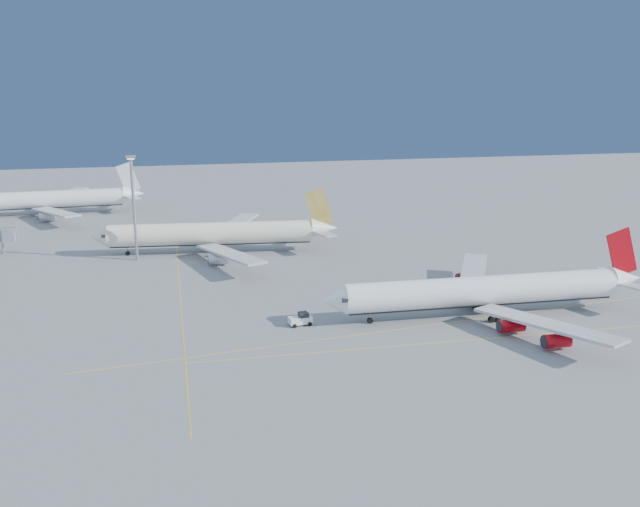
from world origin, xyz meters
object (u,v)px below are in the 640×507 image
at_px(pushback_tug, 301,319).
at_px(airliner_third, 49,200).
at_px(light_mast, 133,199).
at_px(airliner_etihad, 217,234).
at_px(airliner_virgin, 489,291).

bearing_deg(pushback_tug, airliner_third, 107.81).
distance_m(pushback_tug, light_mast, 67.67).
relative_size(airliner_third, pushback_tug, 13.58).
distance_m(airliner_etihad, pushback_tug, 61.82).
relative_size(airliner_third, light_mast, 2.36).
bearing_deg(airliner_virgin, airliner_third, 129.38).
bearing_deg(light_mast, airliner_virgin, -39.80).
bearing_deg(airliner_third, airliner_virgin, -54.56).
bearing_deg(airliner_virgin, airliner_etihad, 129.25).
distance_m(airliner_virgin, pushback_tug, 38.59).
xyz_separation_m(airliner_third, light_mast, (31.41, -68.39, 10.87)).
height_order(airliner_third, pushback_tug, airliner_third).
bearing_deg(airliner_virgin, light_mast, 140.79).
height_order(airliner_virgin, airliner_third, airliner_third).
bearing_deg(airliner_etihad, airliner_virgin, -46.32).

